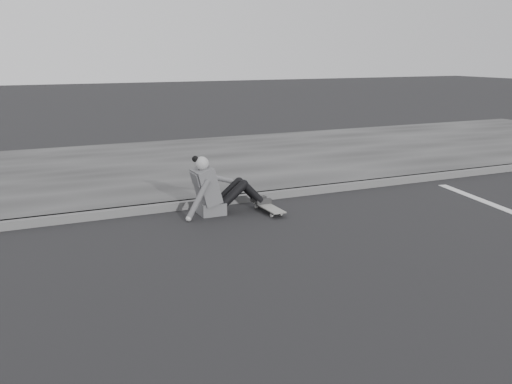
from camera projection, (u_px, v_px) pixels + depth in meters
ground at (344, 250)px, 6.78m from camera, size 80.00×80.00×0.00m
curb at (253, 197)px, 9.04m from camera, size 24.00×0.16×0.12m
sidewalk at (192, 164)px, 11.70m from camera, size 24.00×6.00×0.12m
skateboard at (268, 207)px, 8.39m from camera, size 0.20×0.78×0.09m
seated_woman at (215, 190)px, 8.23m from camera, size 1.38×0.46×0.88m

